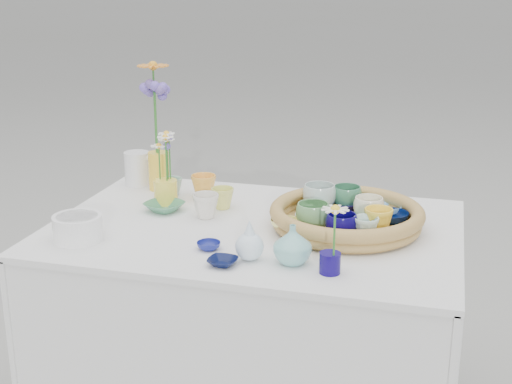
# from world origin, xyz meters

# --- Properties ---
(wicker_tray) EXTENTS (0.47, 0.47, 0.08)m
(wicker_tray) POSITION_xyz_m (0.28, 0.05, 0.80)
(wicker_tray) COLOR olive
(wicker_tray) RESTS_ON display_table
(tray_ceramic_0) EXTENTS (0.14, 0.14, 0.03)m
(tray_ceramic_0) POSITION_xyz_m (0.25, 0.19, 0.80)
(tray_ceramic_0) COLOR #0B0840
(tray_ceramic_0) RESTS_ON wicker_tray
(tray_ceramic_1) EXTENTS (0.11, 0.11, 0.03)m
(tray_ceramic_1) POSITION_xyz_m (0.42, 0.10, 0.80)
(tray_ceramic_1) COLOR #03113F
(tray_ceramic_1) RESTS_ON wicker_tray
(tray_ceramic_2) EXTENTS (0.09, 0.09, 0.08)m
(tray_ceramic_2) POSITION_xyz_m (0.38, -0.02, 0.82)
(tray_ceramic_2) COLOR yellow
(tray_ceramic_2) RESTS_ON wicker_tray
(tray_ceramic_3) EXTENTS (0.12, 0.12, 0.03)m
(tray_ceramic_3) POSITION_xyz_m (0.32, 0.03, 0.80)
(tray_ceramic_3) COLOR #54906D
(tray_ceramic_3) RESTS_ON wicker_tray
(tray_ceramic_4) EXTENTS (0.11, 0.11, 0.08)m
(tray_ceramic_4) POSITION_xyz_m (0.19, -0.02, 0.82)
(tray_ceramic_4) COLOR #60995D
(tray_ceramic_4) RESTS_ON wicker_tray
(tray_ceramic_5) EXTENTS (0.13, 0.13, 0.03)m
(tray_ceramic_5) POSITION_xyz_m (0.19, 0.04, 0.80)
(tray_ceramic_5) COLOR #A7DCD2
(tray_ceramic_5) RESTS_ON wicker_tray
(tray_ceramic_6) EXTENTS (0.14, 0.14, 0.08)m
(tray_ceramic_6) POSITION_xyz_m (0.17, 0.16, 0.83)
(tray_ceramic_6) COLOR #AEC2BC
(tray_ceramic_6) RESTS_ON wicker_tray
(tray_ceramic_7) EXTENTS (0.11, 0.11, 0.07)m
(tray_ceramic_7) POSITION_xyz_m (0.34, 0.10, 0.82)
(tray_ceramic_7) COLOR white
(tray_ceramic_7) RESTS_ON wicker_tray
(tray_ceramic_8) EXTENTS (0.13, 0.13, 0.03)m
(tray_ceramic_8) POSITION_xyz_m (0.39, 0.17, 0.80)
(tray_ceramic_8) COLOR #69A2D0
(tray_ceramic_8) RESTS_ON wicker_tray
(tray_ceramic_9) EXTENTS (0.11, 0.11, 0.07)m
(tray_ceramic_9) POSITION_xyz_m (0.28, -0.08, 0.82)
(tray_ceramic_9) COLOR #0B0450
(tray_ceramic_9) RESTS_ON wicker_tray
(tray_ceramic_10) EXTENTS (0.09, 0.09, 0.03)m
(tray_ceramic_10) POSITION_xyz_m (0.10, -0.04, 0.80)
(tray_ceramic_10) COLOR #FFFA7F
(tray_ceramic_10) RESTS_ON wicker_tray
(tray_ceramic_11) EXTENTS (0.10, 0.10, 0.07)m
(tray_ceramic_11) POSITION_xyz_m (0.35, -0.07, 0.82)
(tray_ceramic_11) COLOR silver
(tray_ceramic_11) RESTS_ON wicker_tray
(tray_ceramic_12) EXTENTS (0.10, 0.10, 0.08)m
(tray_ceramic_12) POSITION_xyz_m (0.26, 0.19, 0.82)
(tray_ceramic_12) COLOR #377552
(tray_ceramic_12) RESTS_ON wicker_tray
(loose_ceramic_0) EXTENTS (0.10, 0.10, 0.08)m
(loose_ceramic_0) POSITION_xyz_m (-0.25, 0.23, 0.81)
(loose_ceramic_0) COLOR #F7AA3D
(loose_ceramic_0) RESTS_ON display_table
(loose_ceramic_1) EXTENTS (0.08, 0.08, 0.07)m
(loose_ceramic_1) POSITION_xyz_m (-0.15, 0.14, 0.80)
(loose_ceramic_1) COLOR #D4D560
(loose_ceramic_1) RESTS_ON display_table
(loose_ceramic_2) EXTENTS (0.16, 0.16, 0.03)m
(loose_ceramic_2) POSITION_xyz_m (-0.33, 0.06, 0.78)
(loose_ceramic_2) COLOR #43865E
(loose_ceramic_2) RESTS_ON display_table
(loose_ceramic_3) EXTENTS (0.11, 0.11, 0.08)m
(loose_ceramic_3) POSITION_xyz_m (-0.17, 0.03, 0.80)
(loose_ceramic_3) COLOR silver
(loose_ceramic_3) RESTS_ON display_table
(loose_ceramic_4) EXTENTS (0.08, 0.08, 0.02)m
(loose_ceramic_4) POSITION_xyz_m (-0.07, -0.22, 0.78)
(loose_ceramic_4) COLOR navy
(loose_ceramic_4) RESTS_ON display_table
(loose_ceramic_5) EXTENTS (0.09, 0.09, 0.06)m
(loose_ceramic_5) POSITION_xyz_m (-0.36, 0.23, 0.80)
(loose_ceramic_5) COLOR #93BBA9
(loose_ceramic_5) RESTS_ON display_table
(loose_ceramic_6) EXTENTS (0.09, 0.09, 0.02)m
(loose_ceramic_6) POSITION_xyz_m (-0.00, -0.32, 0.77)
(loose_ceramic_6) COLOR #060D33
(loose_ceramic_6) RESTS_ON display_table
(fluted_bowl) EXTENTS (0.19, 0.19, 0.08)m
(fluted_bowl) POSITION_xyz_m (-0.47, -0.25, 0.80)
(fluted_bowl) COLOR white
(fluted_bowl) RESTS_ON display_table
(bud_vase_paleblue) EXTENTS (0.10, 0.10, 0.12)m
(bud_vase_paleblue) POSITION_xyz_m (0.06, -0.26, 0.83)
(bud_vase_paleblue) COLOR white
(bud_vase_paleblue) RESTS_ON display_table
(bud_vase_seafoam) EXTENTS (0.14, 0.14, 0.11)m
(bud_vase_seafoam) POSITION_xyz_m (0.18, -0.26, 0.82)
(bud_vase_seafoam) COLOR #7ABFBA
(bud_vase_seafoam) RESTS_ON display_table
(bud_vase_cobalt) EXTENTS (0.06, 0.06, 0.06)m
(bud_vase_cobalt) POSITION_xyz_m (0.29, -0.29, 0.79)
(bud_vase_cobalt) COLOR #0F0556
(bud_vase_cobalt) RESTS_ON display_table
(single_daisy) EXTENTS (0.09, 0.09, 0.15)m
(single_daisy) POSITION_xyz_m (0.30, -0.31, 0.88)
(single_daisy) COLOR white
(single_daisy) RESTS_ON bud_vase_cobalt
(tall_vase_yellow) EXTENTS (0.10, 0.10, 0.14)m
(tall_vase_yellow) POSITION_xyz_m (-0.44, 0.28, 0.83)
(tall_vase_yellow) COLOR yellow
(tall_vase_yellow) RESTS_ON display_table
(gerbera) EXTENTS (0.16, 0.16, 0.33)m
(gerbera) POSITION_xyz_m (-0.44, 0.28, 1.06)
(gerbera) COLOR orange
(gerbera) RESTS_ON tall_vase_yellow
(hydrangea) EXTENTS (0.09, 0.09, 0.30)m
(hydrangea) POSITION_xyz_m (-0.43, 0.27, 1.01)
(hydrangea) COLOR #604A96
(hydrangea) RESTS_ON tall_vase_yellow
(white_pitcher) EXTENTS (0.15, 0.13, 0.12)m
(white_pitcher) POSITION_xyz_m (-0.54, 0.32, 0.83)
(white_pitcher) COLOR silver
(white_pitcher) RESTS_ON display_table
(daisy_cup) EXTENTS (0.10, 0.10, 0.08)m
(daisy_cup) POSITION_xyz_m (-0.35, 0.13, 0.81)
(daisy_cup) COLOR yellow
(daisy_cup) RESTS_ON display_table
(daisy_posy) EXTENTS (0.09, 0.09, 0.17)m
(daisy_posy) POSITION_xyz_m (-0.35, 0.14, 0.93)
(daisy_posy) COLOR white
(daisy_posy) RESTS_ON daisy_cup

